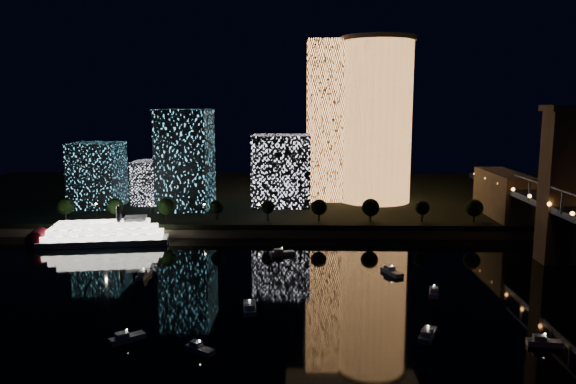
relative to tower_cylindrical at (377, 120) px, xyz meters
The scene contains 10 objects.
ground 142.15m from the tower_cylindrical, 97.44° to the right, with size 520.00×520.00×0.00m, color black.
far_bank 50.79m from the tower_cylindrical, 124.47° to the left, with size 420.00×160.00×5.00m, color black.
seawall 68.97m from the tower_cylindrical, 108.50° to the right, with size 420.00×6.00×3.00m, color #6B5E4C.
tower_cylindrical is the anchor object (origin of this frame).
tower_rectangular 21.60m from the tower_cylindrical, 161.46° to the left, with size 23.33×23.33×74.23m, color #F0964D.
midrise_blocks 87.14m from the tower_cylindrical, 169.60° to the right, with size 104.33×32.52×43.01m.
riverboat 132.30m from the tower_cylindrical, 148.50° to the right, with size 49.54×17.50×14.64m.
motorboats 134.00m from the tower_cylindrical, 101.78° to the right, with size 122.82×80.57×2.78m.
esplanade_trees 74.23m from the tower_cylindrical, 136.01° to the right, with size 166.70×6.90×8.95m.
street_lamps 73.68m from the tower_cylindrical, 141.89° to the right, with size 132.70×0.70×5.65m.
Camera 1 is at (-16.61, -126.86, 50.44)m, focal length 35.00 mm.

